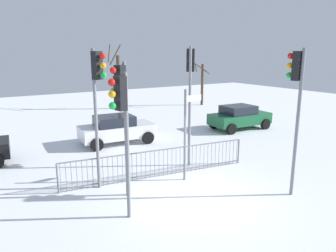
{
  "coord_description": "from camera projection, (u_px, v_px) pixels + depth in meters",
  "views": [
    {
      "loc": [
        -5.83,
        -7.69,
        4.64
      ],
      "look_at": [
        0.3,
        2.14,
        1.97
      ],
      "focal_mm": 34.13,
      "sensor_mm": 36.0,
      "label": 1
    }
  ],
  "objects": [
    {
      "name": "car_white_mid",
      "position": [
        117.0,
        129.0,
        16.57
      ],
      "size": [
        3.91,
        2.14,
        1.47
      ],
      "rotation": [
        0.0,
        0.0,
        -0.07
      ],
      "color": "silver",
      "rests_on": "ground"
    },
    {
      "name": "pedestrian_guard_railing",
      "position": [
        159.0,
        163.0,
        12.12
      ],
      "size": [
        7.35,
        1.04,
        1.07
      ],
      "rotation": [
        0.0,
        0.0,
        -0.13
      ],
      "color": "slate",
      "rests_on": "ground"
    },
    {
      "name": "bare_tree_right",
      "position": [
        202.0,
        83.0,
        28.51
      ],
      "size": [
        1.57,
        2.02,
        4.01
      ],
      "color": "#473828",
      "rests_on": "ground"
    },
    {
      "name": "ground_plane",
      "position": [
        195.0,
        198.0,
        10.4
      ],
      "size": [
        60.0,
        60.0,
        0.0
      ],
      "primitive_type": "plane",
      "color": "white"
    },
    {
      "name": "traffic_light_mid_right",
      "position": [
        190.0,
        80.0,
        12.82
      ],
      "size": [
        0.44,
        0.49,
        4.89
      ],
      "rotation": [
        0.0,
        0.0,
        5.64
      ],
      "color": "slate",
      "rests_on": "ground"
    },
    {
      "name": "car_green_far",
      "position": [
        239.0,
        117.0,
        19.72
      ],
      "size": [
        3.89,
        2.1,
        1.47
      ],
      "rotation": [
        0.0,
        0.0,
        -0.05
      ],
      "color": "#195933",
      "rests_on": "ground"
    },
    {
      "name": "traffic_light_rear_right",
      "position": [
        296.0,
        90.0,
        10.0
      ],
      "size": [
        0.35,
        0.56,
        4.78
      ],
      "rotation": [
        0.0,
        0.0,
        0.18
      ],
      "color": "slate",
      "rests_on": "ground"
    },
    {
      "name": "traffic_light_mid_left",
      "position": [
        121.0,
        100.0,
        9.83
      ],
      "size": [
        0.56,
        0.36,
        4.37
      ],
      "rotation": [
        0.0,
        0.0,
        1.82
      ],
      "color": "slate",
      "rests_on": "ground"
    },
    {
      "name": "direction_sign_post",
      "position": [
        186.0,
        130.0,
        11.54
      ],
      "size": [
        0.79,
        0.13,
        3.38
      ],
      "rotation": [
        0.0,
        0.0,
        0.09
      ],
      "color": "slate",
      "rests_on": "ground"
    },
    {
      "name": "traffic_light_foreground_left",
      "position": [
        98.0,
        88.0,
        10.41
      ],
      "size": [
        0.41,
        0.52,
        4.78
      ],
      "rotation": [
        0.0,
        0.0,
        3.63
      ],
      "color": "slate",
      "rests_on": "ground"
    },
    {
      "name": "traffic_light_rear_left",
      "position": [
        122.0,
        114.0,
        8.45
      ],
      "size": [
        0.56,
        0.35,
        4.15
      ],
      "rotation": [
        0.0,
        0.0,
        1.74
      ],
      "color": "slate",
      "rests_on": "ground"
    },
    {
      "name": "bare_tree_centre",
      "position": [
        118.0,
        79.0,
        26.51
      ],
      "size": [
        1.61,
        1.34,
        5.32
      ],
      "color": "#473828",
      "rests_on": "ground"
    }
  ]
}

